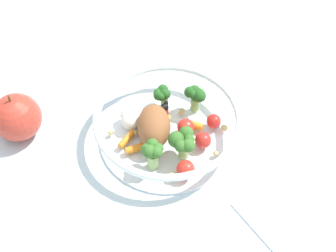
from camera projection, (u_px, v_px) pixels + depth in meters
ground_plane at (177, 133)px, 0.75m from camera, size 2.40×2.40×0.00m
food_container at (167, 126)px, 0.72m from camera, size 0.24×0.24×0.06m
loose_apple at (17, 117)px, 0.72m from camera, size 0.08×0.08×0.09m
folded_napkin at (297, 219)px, 0.65m from camera, size 0.16×0.18×0.01m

